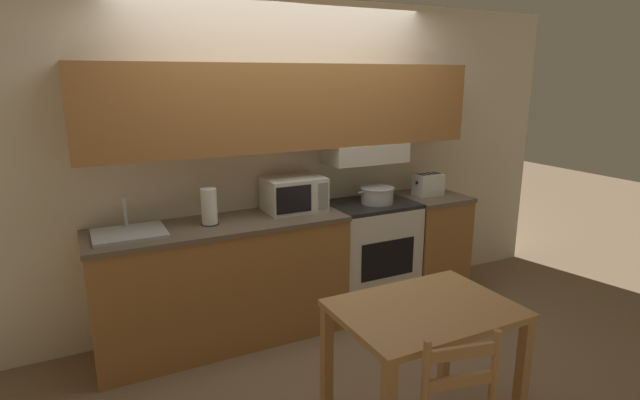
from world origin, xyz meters
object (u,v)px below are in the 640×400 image
(toaster, at_px, (428,184))
(sink_basin, at_px, (129,233))
(cooking_pot, at_px, (377,195))
(microwave, at_px, (294,194))
(dining_table, at_px, (424,329))
(stove_range, at_px, (370,255))
(paper_towel_roll, at_px, (209,207))

(toaster, relative_size, sink_basin, 0.54)
(cooking_pot, bearing_deg, sink_basin, 179.17)
(microwave, distance_m, dining_table, 1.63)
(toaster, bearing_deg, cooking_pot, -175.55)
(stove_range, bearing_deg, dining_table, -112.30)
(toaster, height_order, dining_table, toaster)
(stove_range, height_order, paper_towel_roll, paper_towel_roll)
(stove_range, xyz_separation_m, cooking_pot, (0.03, -0.04, 0.54))
(sink_basin, bearing_deg, cooking_pot, -0.83)
(toaster, bearing_deg, microwave, 177.11)
(microwave, xyz_separation_m, paper_towel_roll, (-0.69, -0.08, -0.00))
(microwave, bearing_deg, cooking_pot, -8.71)
(stove_range, distance_m, microwave, 0.90)
(toaster, distance_m, paper_towel_roll, 1.97)
(microwave, relative_size, paper_towel_roll, 1.75)
(toaster, bearing_deg, sink_basin, -179.64)
(stove_range, bearing_deg, sink_basin, -179.72)
(stove_range, bearing_deg, cooking_pot, -48.22)
(stove_range, distance_m, toaster, 0.82)
(sink_basin, height_order, dining_table, sink_basin)
(toaster, bearing_deg, stove_range, -179.39)
(stove_range, relative_size, sink_basin, 1.99)
(toaster, xyz_separation_m, dining_table, (-1.22, -1.51, -0.38))
(cooking_pot, relative_size, dining_table, 0.38)
(toaster, bearing_deg, dining_table, -128.87)
(stove_range, distance_m, sink_basin, 1.97)
(paper_towel_roll, distance_m, dining_table, 1.72)
(microwave, xyz_separation_m, dining_table, (0.06, -1.58, -0.42))
(stove_range, relative_size, cooking_pot, 2.60)
(toaster, bearing_deg, paper_towel_roll, -179.58)
(toaster, xyz_separation_m, paper_towel_roll, (-1.97, -0.01, 0.03))
(cooking_pot, height_order, microwave, microwave)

